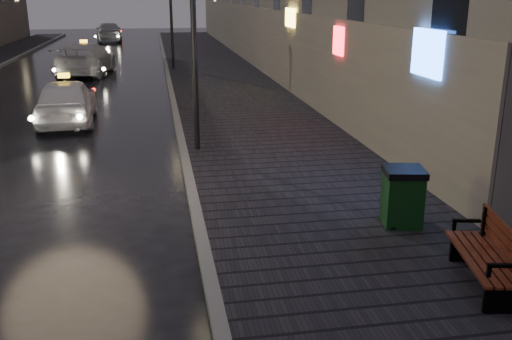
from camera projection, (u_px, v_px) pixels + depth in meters
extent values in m
plane|color=black|center=(104.00, 268.00, 8.47)|extent=(120.00, 120.00, 0.00)
cube|color=black|center=(215.00, 72.00, 28.83)|extent=(4.60, 58.00, 0.15)
cube|color=slate|center=(167.00, 73.00, 28.43)|extent=(0.20, 58.00, 0.15)
cylinder|color=black|center=(194.00, 48.00, 13.62)|extent=(0.14, 0.14, 5.00)
cylinder|color=black|center=(171.00, 19.00, 28.66)|extent=(0.14, 0.14, 5.00)
cube|color=black|center=(503.00, 299.00, 6.96)|extent=(0.47, 0.15, 0.38)
cube|color=black|center=(504.00, 266.00, 6.83)|extent=(0.40, 0.13, 0.05)
cube|color=black|center=(467.00, 249.00, 8.31)|extent=(0.47, 0.15, 0.38)
cube|color=black|center=(484.00, 229.00, 8.20)|extent=(0.07, 0.07, 0.66)
cube|color=black|center=(467.00, 221.00, 8.18)|extent=(0.40, 0.13, 0.05)
cube|color=#4F1C11|center=(485.00, 257.00, 7.57)|extent=(0.93, 1.78, 0.04)
cube|color=#4F1C11|center=(505.00, 239.00, 7.48)|extent=(0.39, 1.66, 0.38)
cube|color=black|center=(402.00, 200.00, 9.57)|extent=(0.70, 0.70, 0.88)
cube|color=black|center=(404.00, 172.00, 9.42)|extent=(0.76, 0.76, 0.11)
imported|color=silver|center=(66.00, 101.00, 17.65)|extent=(1.87, 4.25, 1.42)
imported|color=silver|center=(85.00, 59.00, 28.08)|extent=(2.86, 5.64, 1.57)
imported|color=#A8A9B0|center=(109.00, 32.00, 46.90)|extent=(2.43, 5.01, 1.65)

